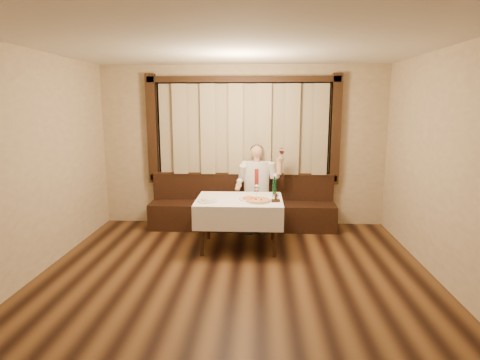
{
  "coord_description": "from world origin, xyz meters",
  "views": [
    {
      "loc": [
        0.29,
        -4.07,
        2.14
      ],
      "look_at": [
        0.0,
        1.9,
        1.0
      ],
      "focal_mm": 30.0,
      "sensor_mm": 36.0,
      "label": 1
    }
  ],
  "objects_px": {
    "pasta_cream": "(207,199)",
    "dining_table": "(239,206)",
    "pasta_red": "(249,197)",
    "green_bottle": "(275,187)",
    "seated_man": "(257,181)",
    "banquette": "(242,210)",
    "pizza": "(258,200)",
    "cruet_caddy": "(276,199)"
  },
  "relations": [
    {
      "from": "banquette",
      "to": "seated_man",
      "type": "height_order",
      "value": "seated_man"
    },
    {
      "from": "pizza",
      "to": "banquette",
      "type": "bearing_deg",
      "value": 103.26
    },
    {
      "from": "banquette",
      "to": "pizza",
      "type": "xyz_separation_m",
      "value": [
        0.28,
        -1.19,
        0.46
      ]
    },
    {
      "from": "banquette",
      "to": "pizza",
      "type": "distance_m",
      "value": 1.3
    },
    {
      "from": "seated_man",
      "to": "pasta_red",
      "type": "bearing_deg",
      "value": -96.5
    },
    {
      "from": "banquette",
      "to": "cruet_caddy",
      "type": "height_order",
      "value": "banquette"
    },
    {
      "from": "dining_table",
      "to": "pasta_red",
      "type": "height_order",
      "value": "pasta_red"
    },
    {
      "from": "dining_table",
      "to": "pizza",
      "type": "xyz_separation_m",
      "value": [
        0.28,
        -0.16,
        0.12
      ]
    },
    {
      "from": "banquette",
      "to": "green_bottle",
      "type": "height_order",
      "value": "green_bottle"
    },
    {
      "from": "banquette",
      "to": "cruet_caddy",
      "type": "bearing_deg",
      "value": -66.11
    },
    {
      "from": "green_bottle",
      "to": "dining_table",
      "type": "bearing_deg",
      "value": -147.96
    },
    {
      "from": "banquette",
      "to": "pasta_cream",
      "type": "height_order",
      "value": "banquette"
    },
    {
      "from": "seated_man",
      "to": "green_bottle",
      "type": "bearing_deg",
      "value": -65.32
    },
    {
      "from": "pizza",
      "to": "cruet_caddy",
      "type": "height_order",
      "value": "cruet_caddy"
    },
    {
      "from": "pizza",
      "to": "cruet_caddy",
      "type": "xyz_separation_m",
      "value": [
        0.25,
        -0.01,
        0.03
      ]
    },
    {
      "from": "cruet_caddy",
      "to": "seated_man",
      "type": "xyz_separation_m",
      "value": [
        -0.28,
        1.11,
        0.04
      ]
    },
    {
      "from": "dining_table",
      "to": "seated_man",
      "type": "bearing_deg",
      "value": 74.8
    },
    {
      "from": "seated_man",
      "to": "pizza",
      "type": "bearing_deg",
      "value": -88.64
    },
    {
      "from": "dining_table",
      "to": "pasta_cream",
      "type": "relative_size",
      "value": 4.4
    },
    {
      "from": "pasta_red",
      "to": "pasta_cream",
      "type": "distance_m",
      "value": 0.61
    },
    {
      "from": "banquette",
      "to": "seated_man",
      "type": "distance_m",
      "value": 0.59
    },
    {
      "from": "pasta_cream",
      "to": "dining_table",
      "type": "bearing_deg",
      "value": 22.84
    },
    {
      "from": "pasta_red",
      "to": "seated_man",
      "type": "distance_m",
      "value": 1.0
    },
    {
      "from": "pasta_cream",
      "to": "seated_man",
      "type": "relative_size",
      "value": 0.2
    },
    {
      "from": "cruet_caddy",
      "to": "seated_man",
      "type": "distance_m",
      "value": 1.14
    },
    {
      "from": "pasta_cream",
      "to": "green_bottle",
      "type": "bearing_deg",
      "value": 28.0
    },
    {
      "from": "dining_table",
      "to": "pasta_cream",
      "type": "xyz_separation_m",
      "value": [
        -0.45,
        -0.19,
        0.15
      ]
    },
    {
      "from": "dining_table",
      "to": "pizza",
      "type": "distance_m",
      "value": 0.35
    },
    {
      "from": "green_bottle",
      "to": "seated_man",
      "type": "relative_size",
      "value": 0.19
    },
    {
      "from": "banquette",
      "to": "pasta_red",
      "type": "height_order",
      "value": "banquette"
    },
    {
      "from": "green_bottle",
      "to": "cruet_caddy",
      "type": "height_order",
      "value": "green_bottle"
    },
    {
      "from": "dining_table",
      "to": "seated_man",
      "type": "xyz_separation_m",
      "value": [
        0.25,
        0.93,
        0.19
      ]
    },
    {
      "from": "green_bottle",
      "to": "banquette",
      "type": "bearing_deg",
      "value": 127.46
    },
    {
      "from": "pasta_red",
      "to": "green_bottle",
      "type": "distance_m",
      "value": 0.56
    },
    {
      "from": "green_bottle",
      "to": "cruet_caddy",
      "type": "xyz_separation_m",
      "value": [
        0.0,
        -0.5,
        -0.08
      ]
    },
    {
      "from": "banquette",
      "to": "cruet_caddy",
      "type": "distance_m",
      "value": 1.4
    },
    {
      "from": "dining_table",
      "to": "pasta_red",
      "type": "xyz_separation_m",
      "value": [
        0.14,
        -0.06,
        0.14
      ]
    },
    {
      "from": "dining_table",
      "to": "green_bottle",
      "type": "relative_size",
      "value": 4.48
    },
    {
      "from": "pasta_red",
      "to": "green_bottle",
      "type": "height_order",
      "value": "green_bottle"
    },
    {
      "from": "cruet_caddy",
      "to": "seated_man",
      "type": "relative_size",
      "value": 0.09
    },
    {
      "from": "green_bottle",
      "to": "pasta_red",
      "type": "bearing_deg",
      "value": -135.12
    },
    {
      "from": "banquette",
      "to": "dining_table",
      "type": "height_order",
      "value": "banquette"
    }
  ]
}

